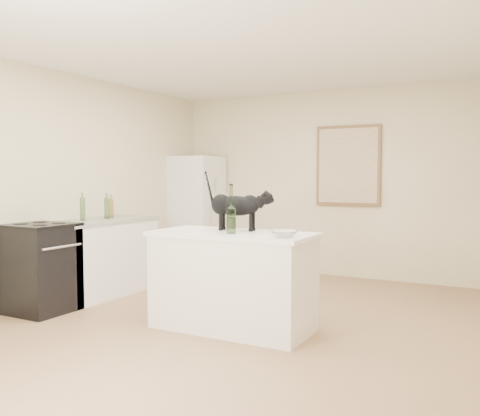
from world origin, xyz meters
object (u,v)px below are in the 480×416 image
at_px(fridge, 196,212).
at_px(wine_bottle, 231,212).
at_px(black_cat, 236,208).
at_px(stove, 41,269).
at_px(glass_bowl, 284,234).

xyz_separation_m(fridge, wine_bottle, (2.08, -2.64, 0.24)).
bearing_deg(black_cat, fridge, 119.51).
xyz_separation_m(stove, fridge, (0.00, 2.95, 0.40)).
distance_m(stove, black_cat, 2.18).
bearing_deg(wine_bottle, stove, -171.43).
height_order(stove, glass_bowl, glass_bowl).
distance_m(wine_bottle, glass_bowl, 0.58).
bearing_deg(fridge, glass_bowl, -45.84).
relative_size(wine_bottle, glass_bowl, 1.63).
bearing_deg(wine_bottle, fridge, 128.32).
xyz_separation_m(black_cat, wine_bottle, (0.08, -0.23, -0.01)).
height_order(fridge, wine_bottle, fridge).
height_order(wine_bottle, glass_bowl, wine_bottle).
bearing_deg(fridge, stove, -90.00).
bearing_deg(stove, fridge, 90.00).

